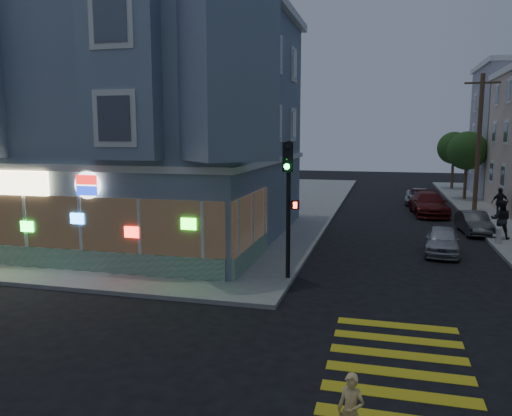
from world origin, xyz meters
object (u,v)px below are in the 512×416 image
at_px(pedestrian_b, 500,202).
at_px(pedestrian_a, 501,219).
at_px(traffic_signal, 288,187).
at_px(parked_car_d, 419,196).
at_px(street_tree_near, 467,151).
at_px(parked_car_a, 443,241).
at_px(fire_hydrant, 498,234).
at_px(utility_pole, 479,141).
at_px(running_child, 351,411).
at_px(parked_car_b, 474,223).
at_px(street_tree_far, 454,148).
at_px(parked_car_c, 429,204).

bearing_deg(pedestrian_b, pedestrian_a, 62.88).
bearing_deg(pedestrian_a, traffic_signal, 59.15).
relative_size(parked_car_d, traffic_signal, 0.88).
distance_m(street_tree_near, parked_car_a, 19.83).
bearing_deg(fire_hydrant, pedestrian_b, 78.43).
relative_size(utility_pole, parked_car_a, 2.54).
height_order(running_child, fire_hydrant, running_child).
height_order(parked_car_d, traffic_signal, traffic_signal).
xyz_separation_m(parked_car_d, traffic_signal, (-5.78, -22.19, 2.83)).
distance_m(pedestrian_a, parked_car_b, 2.04).
xyz_separation_m(running_child, parked_car_b, (5.07, 20.13, -0.07)).
bearing_deg(traffic_signal, pedestrian_b, 33.35).
height_order(utility_pole, street_tree_far, utility_pole).
bearing_deg(street_tree_far, pedestrian_b, -87.26).
height_order(running_child, parked_car_a, running_child).
bearing_deg(fire_hydrant, parked_car_d, 100.87).
bearing_deg(fire_hydrant, running_child, -108.30).
distance_m(street_tree_far, parked_car_d, 11.99).
bearing_deg(parked_car_b, pedestrian_b, 61.60).
relative_size(pedestrian_a, parked_car_a, 0.54).
distance_m(street_tree_near, parked_car_b, 14.49).
bearing_deg(pedestrian_b, parked_car_a, 51.24).
distance_m(street_tree_near, street_tree_far, 8.00).
relative_size(parked_car_c, fire_hydrant, 6.22).
bearing_deg(pedestrian_b, fire_hydrant, 62.37).
distance_m(utility_pole, street_tree_near, 6.06).
height_order(utility_pole, fire_hydrant, utility_pole).
bearing_deg(running_child, street_tree_far, 102.05).
relative_size(running_child, pedestrian_a, 0.69).
xyz_separation_m(parked_car_a, parked_car_b, (2.10, 5.20, -0.02)).
distance_m(parked_car_d, fire_hydrant, 14.32).
relative_size(running_child, parked_car_a, 0.37).
relative_size(running_child, traffic_signal, 0.27).
xyz_separation_m(parked_car_b, parked_car_d, (-2.10, 11.08, 0.01)).
relative_size(street_tree_far, fire_hydrant, 6.51).
distance_m(running_child, pedestrian_b, 26.50).
height_order(street_tree_far, fire_hydrant, street_tree_far).
bearing_deg(pedestrian_a, parked_car_c, -57.83).
xyz_separation_m(street_tree_near, street_tree_far, (0.00, 8.00, 0.00)).
bearing_deg(utility_pole, pedestrian_b, -69.63).
height_order(utility_pole, running_child, utility_pole).
height_order(street_tree_near, parked_car_c, street_tree_near).
bearing_deg(pedestrian_b, parked_car_c, -23.75).
bearing_deg(pedestrian_a, parked_car_b, -49.86).
height_order(street_tree_near, fire_hydrant, street_tree_near).
distance_m(pedestrian_a, pedestrian_b, 7.20).
xyz_separation_m(pedestrian_a, parked_car_c, (-2.74, 7.62, -0.36)).
relative_size(traffic_signal, fire_hydrant, 5.95).
xyz_separation_m(street_tree_far, pedestrian_a, (-0.58, -23.76, -2.84)).
relative_size(street_tree_near, running_child, 4.06).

